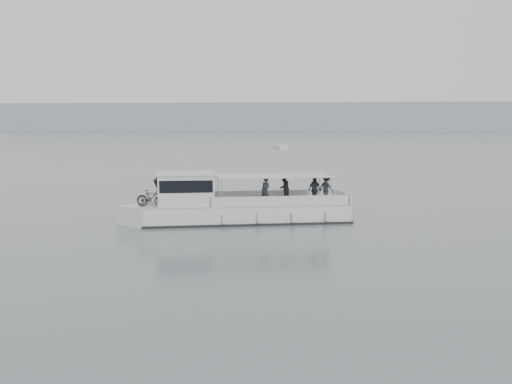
{
  "coord_description": "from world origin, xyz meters",
  "views": [
    {
      "loc": [
        -1.43,
        -32.86,
        5.05
      ],
      "look_at": [
        -3.77,
        -2.96,
        1.6
      ],
      "focal_mm": 40.0,
      "sensor_mm": 36.0,
      "label": 1
    }
  ],
  "objects": [
    {
      "name": "ground",
      "position": [
        0.0,
        0.0,
        0.0
      ],
      "size": [
        1400.0,
        1400.0,
        0.0
      ],
      "primitive_type": "plane",
      "color": "slate",
      "rests_on": "ground"
    },
    {
      "name": "headland",
      "position": [
        0.0,
        560.0,
        14.0
      ],
      "size": [
        1400.0,
        90.0,
        28.0
      ],
      "primitive_type": "cube",
      "color": "#939EA8",
      "rests_on": "ground"
    },
    {
      "name": "tour_boat",
      "position": [
        -5.31,
        -3.19,
        0.84
      ],
      "size": [
        12.26,
        5.25,
        5.12
      ],
      "rotation": [
        0.0,
        0.0,
        0.22
      ],
      "color": "silver",
      "rests_on": "ground"
    },
    {
      "name": "moored_fleet",
      "position": [
        -18.33,
        211.93,
        0.36
      ],
      "size": [
        445.2,
        343.34,
        10.78
      ],
      "color": "silver",
      "rests_on": "ground"
    }
  ]
}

